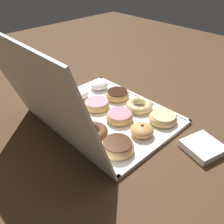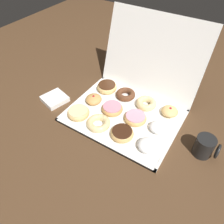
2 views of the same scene
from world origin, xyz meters
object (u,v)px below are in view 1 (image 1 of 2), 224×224
at_px(cruller_donut_1, 139,105).
at_px(napkin_stack, 203,147).
at_px(jelly_filled_donut_11, 55,104).
at_px(coffee_mug, 55,75).
at_px(chocolate_cake_ring_donut_9, 93,132).
at_px(glazed_ring_donut_0, 163,118).
at_px(jelly_filled_donut_4, 143,130).
at_px(powdered_filled_donut_7, 80,94).
at_px(powdered_filled_donut_3, 99,84).
at_px(cruller_donut_10, 74,116).
at_px(chocolate_frosted_donut_2, 117,95).
at_px(pink_frosted_donut_6, 97,104).
at_px(pink_frosted_donut_5, 120,116).
at_px(chocolate_frosted_donut_8, 117,146).
at_px(donut_box, 108,115).

height_order(cruller_donut_1, napkin_stack, cruller_donut_1).
distance_m(jelly_filled_donut_11, coffee_mug, 0.26).
height_order(chocolate_cake_ring_donut_9, coffee_mug, coffee_mug).
distance_m(glazed_ring_donut_0, jelly_filled_donut_4, 0.12).
relative_size(powdered_filled_donut_7, jelly_filled_donut_11, 0.97).
relative_size(powdered_filled_donut_3, jelly_filled_donut_4, 1.00).
bearing_deg(cruller_donut_10, powdered_filled_donut_3, -62.86).
bearing_deg(chocolate_frosted_donut_2, coffee_mug, 17.96).
xyz_separation_m(jelly_filled_donut_11, coffee_mug, (0.22, -0.15, 0.02)).
relative_size(pink_frosted_donut_6, napkin_stack, 0.93).
xyz_separation_m(chocolate_frosted_donut_2, pink_frosted_donut_5, (-0.13, 0.12, -0.00)).
bearing_deg(napkin_stack, coffee_mug, 6.25).
bearing_deg(coffee_mug, cruller_donut_10, 158.08).
bearing_deg(chocolate_frosted_donut_8, powdered_filled_donut_7, -19.38).
relative_size(cruller_donut_1, chocolate_cake_ring_donut_9, 1.07).
distance_m(donut_box, powdered_filled_donut_7, 0.19).
relative_size(pink_frosted_donut_5, chocolate_frosted_donut_8, 0.96).
distance_m(pink_frosted_donut_5, powdered_filled_donut_7, 0.26).
bearing_deg(cruller_donut_1, coffee_mug, 13.80).
height_order(chocolate_frosted_donut_2, pink_frosted_donut_6, chocolate_frosted_donut_2).
height_order(glazed_ring_donut_0, jelly_filled_donut_11, jelly_filled_donut_11).
distance_m(glazed_ring_donut_0, chocolate_cake_ring_donut_9, 0.29).
xyz_separation_m(jelly_filled_donut_4, pink_frosted_donut_6, (0.26, 0.01, -0.00)).
relative_size(cruller_donut_1, powdered_filled_donut_7, 1.42).
relative_size(chocolate_frosted_donut_2, chocolate_cake_ring_donut_9, 1.00).
xyz_separation_m(donut_box, jelly_filled_donut_11, (0.20, 0.13, 0.03)).
distance_m(powdered_filled_donut_3, coffee_mug, 0.25).
bearing_deg(powdered_filled_donut_3, powdered_filled_donut_7, 92.70).
bearing_deg(cruller_donut_1, donut_box, 62.07).
height_order(jelly_filled_donut_4, napkin_stack, jelly_filled_donut_4).
distance_m(pink_frosted_donut_6, chocolate_frosted_donut_8, 0.29).
relative_size(glazed_ring_donut_0, cruller_donut_1, 0.98).
distance_m(powdered_filled_donut_7, chocolate_cake_ring_donut_9, 0.29).
distance_m(pink_frosted_donut_5, jelly_filled_donut_11, 0.30).
distance_m(pink_frosted_donut_5, cruller_donut_10, 0.19).
relative_size(donut_box, powdered_filled_donut_7, 6.73).
height_order(glazed_ring_donut_0, chocolate_cake_ring_donut_9, glazed_ring_donut_0).
bearing_deg(powdered_filled_donut_7, glazed_ring_donut_0, -162.42).
bearing_deg(pink_frosted_donut_5, powdered_filled_donut_7, 0.54).
xyz_separation_m(donut_box, napkin_stack, (-0.39, -0.10, 0.01)).
xyz_separation_m(powdered_filled_donut_3, chocolate_frosted_donut_8, (-0.39, 0.26, -0.00)).
relative_size(chocolate_frosted_donut_2, powdered_filled_donut_3, 1.24).
xyz_separation_m(cruller_donut_10, jelly_filled_donut_11, (0.13, 0.01, 0.00)).
xyz_separation_m(glazed_ring_donut_0, powdered_filled_donut_7, (0.39, 0.12, 0.00)).
bearing_deg(chocolate_frosted_donut_8, jelly_filled_donut_4, -90.55).
bearing_deg(pink_frosted_donut_6, glazed_ring_donut_0, -154.26).
xyz_separation_m(pink_frosted_donut_5, chocolate_frosted_donut_8, (-0.12, 0.14, 0.00)).
distance_m(jelly_filled_donut_4, pink_frosted_donut_6, 0.26).
bearing_deg(jelly_filled_donut_4, chocolate_frosted_donut_8, 89.45).
bearing_deg(chocolate_cake_ring_donut_9, napkin_stack, -144.15).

